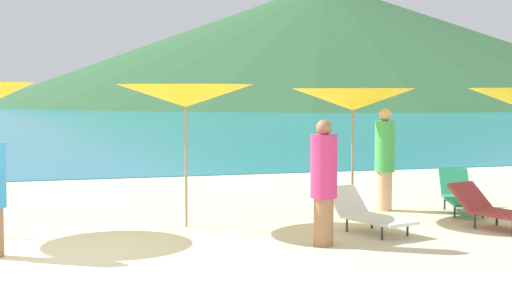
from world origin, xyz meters
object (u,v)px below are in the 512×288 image
at_px(umbrella_5, 353,100).
at_px(lounge_chair_10, 494,208).
at_px(beachgoer_0, 324,180).
at_px(lounge_chair_7, 461,195).
at_px(umbrella_4, 186,96).
at_px(beachgoer_2, 385,157).
at_px(lounge_chair_5, 368,213).

xyz_separation_m(umbrella_5, lounge_chair_10, (1.76, -1.44, -1.68)).
bearing_deg(beachgoer_0, lounge_chair_10, 69.94).
relative_size(umbrella_5, lounge_chair_7, 1.26).
relative_size(umbrella_5, lounge_chair_10, 1.39).
distance_m(lounge_chair_10, beachgoer_0, 3.13).
distance_m(umbrella_4, beachgoer_2, 3.93).
xyz_separation_m(umbrella_4, lounge_chair_10, (4.58, -1.44, -1.75)).
distance_m(umbrella_4, umbrella_5, 2.82).
bearing_deg(lounge_chair_7, umbrella_5, -157.64).
bearing_deg(beachgoer_2, umbrella_4, 110.18).
distance_m(lounge_chair_7, lounge_chair_10, 1.59).
bearing_deg(umbrella_4, lounge_chair_10, -17.39).
bearing_deg(umbrella_5, umbrella_4, -179.84).
height_order(umbrella_5, lounge_chair_5, umbrella_5).
relative_size(lounge_chair_5, beachgoer_0, 0.91).
bearing_deg(beachgoer_0, lounge_chair_7, 91.73).
xyz_separation_m(umbrella_4, beachgoer_2, (3.72, 0.64, -1.10)).
xyz_separation_m(lounge_chair_7, lounge_chair_10, (-0.36, -1.55, 0.01)).
relative_size(umbrella_4, lounge_chair_10, 1.45).
bearing_deg(umbrella_5, lounge_chair_10, -39.31).
distance_m(umbrella_5, beachgoer_2, 1.51).
relative_size(lounge_chair_7, beachgoer_2, 0.95).
bearing_deg(lounge_chair_7, lounge_chair_10, -83.58).
distance_m(lounge_chair_7, beachgoer_0, 4.01).
distance_m(lounge_chair_5, beachgoer_2, 2.26).
relative_size(umbrella_4, beachgoer_2, 1.25).
relative_size(umbrella_4, umbrella_5, 1.04).
bearing_deg(umbrella_5, beachgoer_0, -123.00).
bearing_deg(umbrella_5, lounge_chair_5, -101.64).
xyz_separation_m(lounge_chair_5, beachgoer_2, (1.14, 1.83, 0.68)).
distance_m(lounge_chair_5, beachgoer_0, 1.42).
distance_m(umbrella_5, beachgoer_0, 2.56).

